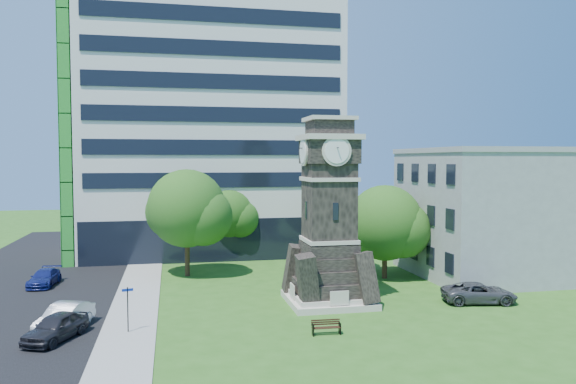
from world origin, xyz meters
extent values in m
plane|color=#295719|center=(0.00, 0.00, 0.00)|extent=(160.00, 160.00, 0.00)
cube|color=gray|center=(-9.50, 5.00, 0.03)|extent=(3.00, 70.00, 0.06)
cube|color=beige|center=(3.00, 2.00, 0.20)|extent=(5.40, 5.40, 0.40)
cube|color=beige|center=(3.00, 2.00, 0.55)|extent=(4.80, 4.80, 0.30)
cube|color=black|center=(3.00, 2.00, 7.20)|extent=(3.00, 3.00, 6.40)
cube|color=beige|center=(3.00, 2.00, 4.20)|extent=(3.25, 3.25, 0.25)
cube|color=beige|center=(3.00, 2.00, 8.20)|extent=(3.25, 3.25, 0.25)
cube|color=black|center=(3.00, 0.48, 6.20)|extent=(0.35, 0.08, 1.10)
cube|color=black|center=(3.00, 2.00, 10.00)|extent=(3.30, 3.30, 1.60)
cube|color=beige|center=(3.00, 2.00, 10.90)|extent=(3.70, 3.70, 0.35)
cylinder|color=white|center=(3.00, 0.23, 10.00)|extent=(1.56, 0.06, 1.56)
cylinder|color=white|center=(1.23, 2.00, 10.00)|extent=(0.06, 1.56, 1.56)
cube|color=black|center=(3.00, 2.00, 11.50)|extent=(2.60, 2.60, 0.90)
cube|color=beige|center=(3.00, 2.00, 12.10)|extent=(3.00, 3.00, 0.25)
cube|color=silver|center=(-3.00, 26.00, 14.00)|extent=(25.00, 15.00, 28.00)
cube|color=black|center=(-3.00, 18.80, 2.00)|extent=(24.50, 0.80, 4.00)
cube|color=#9B9EA1|center=(20.00, 8.00, 5.00)|extent=(15.00, 12.00, 10.00)
cube|color=#9B9EA1|center=(20.00, 8.00, 10.20)|extent=(15.20, 12.20, 0.40)
imported|color=black|center=(-13.11, -2.55, 0.71)|extent=(3.26, 4.48, 1.42)
imported|color=#9FA0A6|center=(-12.98, -0.80, 0.73)|extent=(2.87, 4.68, 1.46)
imported|color=navy|center=(-16.51, 11.18, 0.61)|extent=(2.05, 4.30, 1.21)
imported|color=#434448|center=(12.74, -0.07, 0.67)|extent=(5.15, 3.09, 1.34)
cube|color=black|center=(0.26, -4.56, 0.31)|extent=(0.05, 0.40, 0.62)
cube|color=black|center=(1.76, -4.56, 0.31)|extent=(0.05, 0.40, 0.62)
cube|color=black|center=(1.01, -4.56, 0.40)|extent=(1.59, 0.42, 0.04)
cube|color=black|center=(1.01, -4.36, 0.65)|extent=(1.59, 0.04, 0.35)
cylinder|color=black|center=(-9.50, -1.99, 1.26)|extent=(0.06, 0.06, 2.52)
cube|color=#0B0E83|center=(-9.50, -1.99, 2.37)|extent=(0.60, 0.04, 0.15)
cylinder|color=#332114|center=(-5.89, 12.69, 1.61)|extent=(0.39, 0.39, 3.21)
sphere|color=#2C691F|center=(-5.89, 12.69, 5.53)|extent=(6.34, 6.34, 6.34)
sphere|color=#2C691F|center=(-4.62, 12.06, 4.91)|extent=(4.75, 4.75, 4.75)
sphere|color=#2C691F|center=(-7.00, 13.48, 5.18)|extent=(4.44, 4.44, 4.44)
cylinder|color=#332114|center=(-1.87, 19.79, 1.29)|extent=(0.38, 0.38, 2.59)
sphere|color=#255D1B|center=(-1.87, 19.79, 4.45)|extent=(5.17, 5.17, 5.17)
sphere|color=#255D1B|center=(-0.84, 19.28, 3.95)|extent=(3.88, 3.88, 3.88)
sphere|color=#255D1B|center=(-2.78, 20.44, 4.17)|extent=(3.62, 3.62, 3.62)
cylinder|color=#332114|center=(6.89, 13.19, 1.20)|extent=(0.39, 0.39, 2.41)
sphere|color=#2A6A1F|center=(6.89, 13.19, 4.14)|extent=(5.01, 5.01, 5.01)
sphere|color=#2A6A1F|center=(7.89, 12.68, 3.68)|extent=(3.76, 3.76, 3.76)
sphere|color=#2A6A1F|center=(6.01, 13.81, 3.88)|extent=(3.51, 3.51, 3.51)
cylinder|color=#332114|center=(9.51, 8.55, 1.29)|extent=(0.41, 0.41, 2.59)
sphere|color=#2B5318|center=(9.51, 8.55, 4.46)|extent=(6.01, 6.01, 6.01)
sphere|color=#2B5318|center=(10.71, 7.95, 3.96)|extent=(4.51, 4.51, 4.51)
sphere|color=#2B5318|center=(8.46, 9.30, 4.17)|extent=(4.21, 4.21, 4.21)
camera|label=1|loc=(-7.11, -33.29, 9.42)|focal=35.00mm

